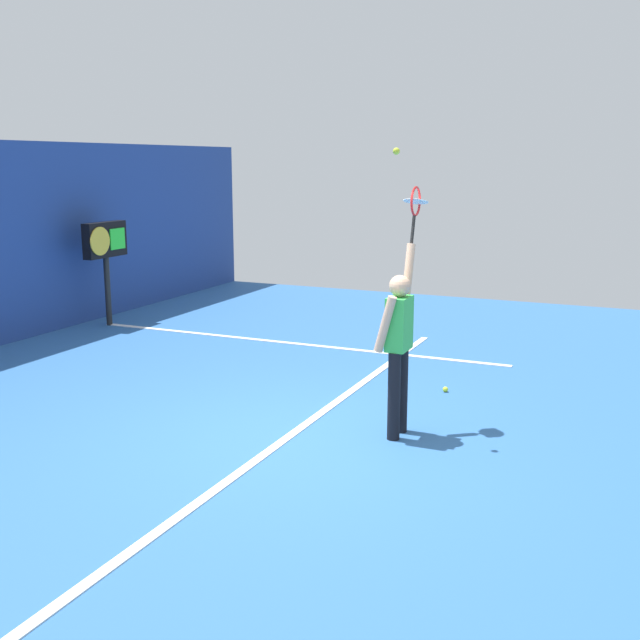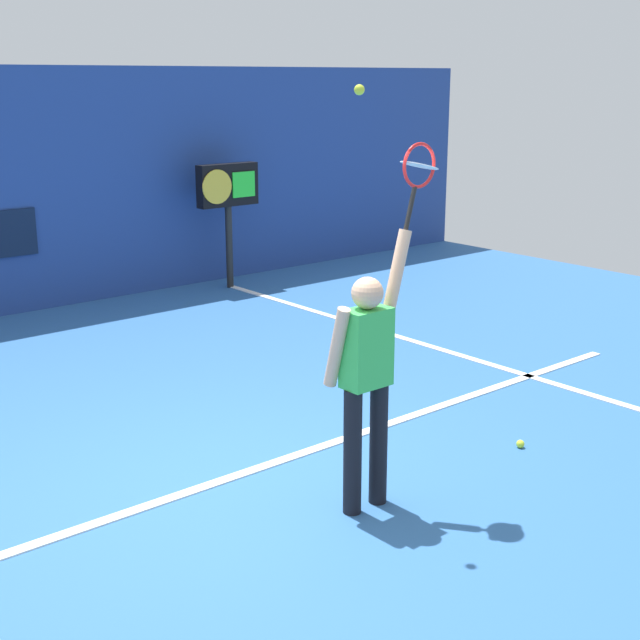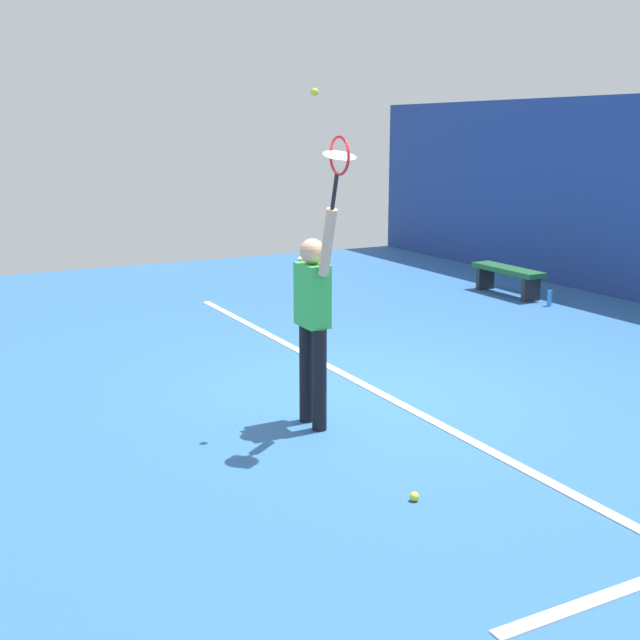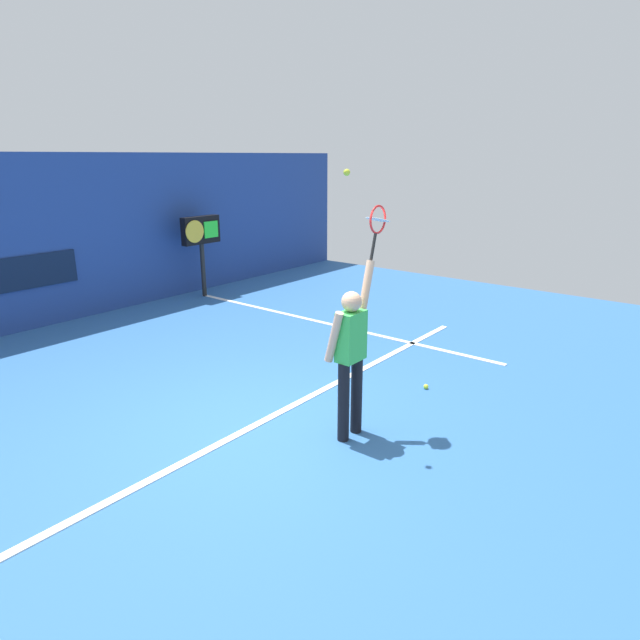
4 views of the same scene
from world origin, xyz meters
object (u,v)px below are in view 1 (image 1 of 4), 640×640
Objects in this scene: tennis_player at (399,341)px; tennis_racket at (415,205)px; tennis_ball at (396,151)px; scoreboard_clock at (105,245)px; spare_ball at (445,389)px.

tennis_racket reaches higher than tennis_player.
tennis_player is 1.89m from tennis_ball.
tennis_player is 3.16× the size of tennis_racket.
tennis_ball reaches higher than scoreboard_clock.
tennis_ball is (-0.05, 0.05, 1.89)m from tennis_player.
tennis_racket is 0.74m from tennis_ball.
tennis_ball is 3.37m from spare_ball.
spare_ball is (1.25, -0.07, -2.33)m from tennis_racket.
tennis_player is 1.97m from spare_ball.
tennis_racket is 2.65m from spare_ball.
scoreboard_clock is at bearing 63.04° from tennis_player.
scoreboard_clock is at bearing 66.41° from tennis_racket.
scoreboard_clock is at bearing 76.70° from spare_ball.
tennis_racket is at bearing -0.54° from tennis_player.
tennis_racket is at bearing 177.02° from spare_ball.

